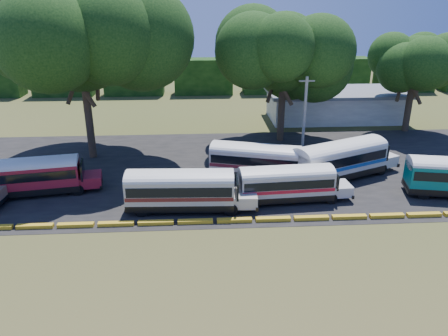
{
  "coord_description": "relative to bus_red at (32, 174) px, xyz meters",
  "views": [
    {
      "loc": [
        -1.11,
        -28.53,
        16.33
      ],
      "look_at": [
        1.0,
        6.0,
        2.51
      ],
      "focal_mm": 35.0,
      "sensor_mm": 36.0,
      "label": 1
    }
  ],
  "objects": [
    {
      "name": "curb",
      "position": [
        15.53,
        -6.11,
        -1.77
      ],
      "size": [
        53.7,
        0.45,
        0.3
      ],
      "color": "gold",
      "rests_on": "ground"
    },
    {
      "name": "terminal_building",
      "position": [
        33.53,
        22.89,
        0.11
      ],
      "size": [
        19.0,
        9.0,
        4.0
      ],
      "color": "silver",
      "rests_on": "ground"
    },
    {
      "name": "tree_west",
      "position": [
        3.03,
        9.35,
        10.94
      ],
      "size": [
        15.65,
        15.65,
        18.62
      ],
      "color": "#3E311F",
      "rests_on": "ground"
    },
    {
      "name": "treeline_backdrop",
      "position": [
        15.53,
        40.89,
        1.08
      ],
      "size": [
        130.0,
        4.0,
        6.0
      ],
      "color": "black",
      "rests_on": "ground"
    },
    {
      "name": "ground",
      "position": [
        15.53,
        -7.11,
        -1.92
      ],
      "size": [
        160.0,
        160.0,
        0.0
      ],
      "primitive_type": "plane",
      "color": "#334717",
      "rests_on": "ground"
    },
    {
      "name": "bus_cream_east",
      "position": [
        19.94,
        2.43,
        -0.01
      ],
      "size": [
        10.58,
        5.31,
        3.38
      ],
      "rotation": [
        0.0,
        0.0,
        -0.28
      ],
      "color": "black",
      "rests_on": "ground"
    },
    {
      "name": "utility_pole",
      "position": [
        25.36,
        7.43,
        2.54
      ],
      "size": [
        1.6,
        0.3,
        8.7
      ],
      "color": "gray",
      "rests_on": "ground"
    },
    {
      "name": "tree_east",
      "position": [
        40.89,
        16.6,
        6.69
      ],
      "size": [
        8.6,
        8.6,
        11.83
      ],
      "color": "#3E311F",
      "rests_on": "ground"
    },
    {
      "name": "tree_center",
      "position": [
        24.21,
        13.88,
        8.35
      ],
      "size": [
        11.95,
        11.95,
        14.68
      ],
      "color": "#3E311F",
      "rests_on": "ground"
    },
    {
      "name": "bus_cream_west",
      "position": [
        13.1,
        -3.8,
        0.02
      ],
      "size": [
        10.56,
        3.01,
        3.44
      ],
      "rotation": [
        0.0,
        0.0,
        -0.04
      ],
      "color": "black",
      "rests_on": "ground"
    },
    {
      "name": "bus_white_blue",
      "position": [
        27.78,
        1.84,
        0.17
      ],
      "size": [
        11.41,
        7.14,
        3.71
      ],
      "rotation": [
        0.0,
        0.0,
        0.42
      ],
      "color": "black",
      "rests_on": "ground"
    },
    {
      "name": "asphalt_strip",
      "position": [
        16.53,
        4.89,
        -1.91
      ],
      "size": [
        64.0,
        24.0,
        0.02
      ],
      "primitive_type": "cube",
      "color": "black",
      "rests_on": "ground"
    },
    {
      "name": "bus_white_red",
      "position": [
        21.82,
        -2.69,
        -0.14
      ],
      "size": [
        9.7,
        3.0,
        3.14
      ],
      "rotation": [
        0.0,
        0.0,
        0.07
      ],
      "color": "black",
      "rests_on": "ground"
    },
    {
      "name": "bus_red",
      "position": [
        0.0,
        0.0,
        0.0
      ],
      "size": [
        10.46,
        4.14,
        3.35
      ],
      "rotation": [
        0.0,
        0.0,
        0.16
      ],
      "color": "black",
      "rests_on": "ground"
    }
  ]
}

